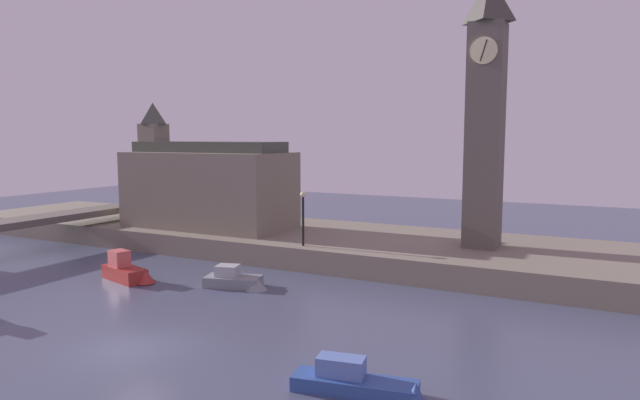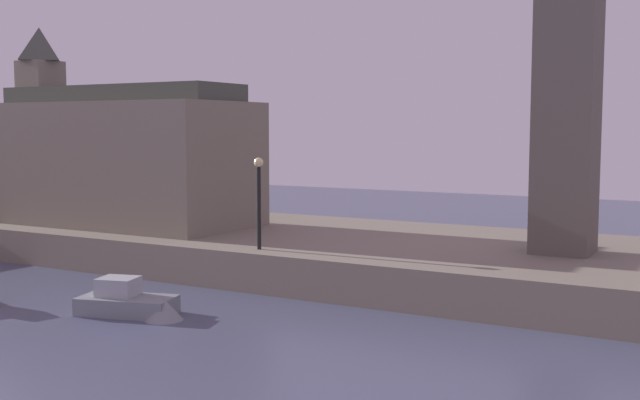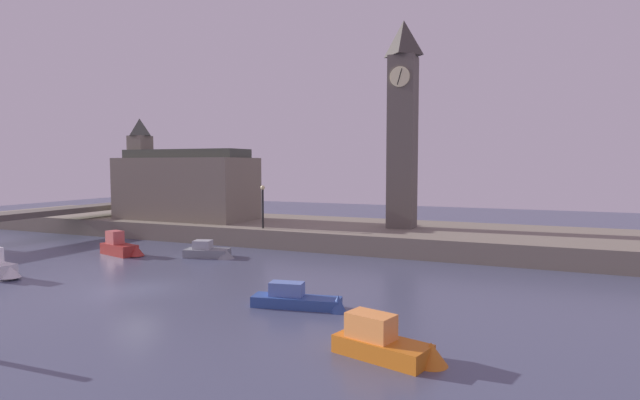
{
  "view_description": "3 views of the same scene",
  "coord_description": "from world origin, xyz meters",
  "px_view_note": "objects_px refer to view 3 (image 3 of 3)",
  "views": [
    {
      "loc": [
        16.42,
        -15.96,
        8.43
      ],
      "look_at": [
        -0.95,
        17.72,
        4.18
      ],
      "focal_mm": 31.47,
      "sensor_mm": 36.0,
      "label": 1
    },
    {
      "loc": [
        15.75,
        -9.31,
        6.13
      ],
      "look_at": [
        0.83,
        16.89,
        3.31
      ],
      "focal_mm": 43.66,
      "sensor_mm": 36.0,
      "label": 2
    },
    {
      "loc": [
        19.41,
        -20.58,
        6.68
      ],
      "look_at": [
        3.86,
        15.97,
        3.87
      ],
      "focal_mm": 28.31,
      "sensor_mm": 36.0,
      "label": 3
    }
  ],
  "objects_px": {
    "clock_tower": "(403,122)",
    "boat_patrol_orange": "(390,344)",
    "streetlamp": "(263,201)",
    "boat_cruiser_grey": "(212,252)",
    "boat_dinghy_red": "(122,247)",
    "boat_tour_blue": "(305,300)",
    "parliament_hall": "(184,185)"
  },
  "relations": [
    {
      "from": "clock_tower",
      "to": "boat_patrol_orange",
      "type": "distance_m",
      "value": 26.43
    },
    {
      "from": "parliament_hall",
      "to": "boat_tour_blue",
      "type": "relative_size",
      "value": 2.68
    },
    {
      "from": "boat_patrol_orange",
      "to": "boat_dinghy_red",
      "type": "bearing_deg",
      "value": 153.64
    },
    {
      "from": "streetlamp",
      "to": "boat_dinghy_red",
      "type": "xyz_separation_m",
      "value": [
        -7.69,
        -7.48,
        -3.14
      ]
    },
    {
      "from": "streetlamp",
      "to": "boat_cruiser_grey",
      "type": "relative_size",
      "value": 0.85
    },
    {
      "from": "parliament_hall",
      "to": "boat_patrol_orange",
      "type": "relative_size",
      "value": 3.03
    },
    {
      "from": "clock_tower",
      "to": "boat_cruiser_grey",
      "type": "distance_m",
      "value": 18.23
    },
    {
      "from": "streetlamp",
      "to": "boat_dinghy_red",
      "type": "height_order",
      "value": "streetlamp"
    },
    {
      "from": "boat_cruiser_grey",
      "to": "boat_patrol_orange",
      "type": "bearing_deg",
      "value": -38.65
    },
    {
      "from": "streetlamp",
      "to": "boat_tour_blue",
      "type": "xyz_separation_m",
      "value": [
        10.54,
        -14.72,
        -3.34
      ]
    },
    {
      "from": "boat_cruiser_grey",
      "to": "boat_patrol_orange",
      "type": "relative_size",
      "value": 0.96
    },
    {
      "from": "parliament_hall",
      "to": "boat_dinghy_red",
      "type": "xyz_separation_m",
      "value": [
        2.93,
        -10.98,
        -4.17
      ]
    },
    {
      "from": "parliament_hall",
      "to": "boat_tour_blue",
      "type": "bearing_deg",
      "value": -40.74
    },
    {
      "from": "clock_tower",
      "to": "streetlamp",
      "type": "xyz_separation_m",
      "value": [
        -10.25,
        -4.88,
        -6.39
      ]
    },
    {
      "from": "clock_tower",
      "to": "boat_dinghy_red",
      "type": "height_order",
      "value": "clock_tower"
    },
    {
      "from": "clock_tower",
      "to": "parliament_hall",
      "type": "distance_m",
      "value": 21.59
    },
    {
      "from": "streetlamp",
      "to": "boat_cruiser_grey",
      "type": "distance_m",
      "value": 6.63
    },
    {
      "from": "parliament_hall",
      "to": "boat_cruiser_grey",
      "type": "distance_m",
      "value": 13.95
    },
    {
      "from": "boat_tour_blue",
      "to": "parliament_hall",
      "type": "bearing_deg",
      "value": 139.26
    },
    {
      "from": "parliament_hall",
      "to": "boat_cruiser_grey",
      "type": "height_order",
      "value": "parliament_hall"
    },
    {
      "from": "parliament_hall",
      "to": "boat_dinghy_red",
      "type": "bearing_deg",
      "value": -75.08
    },
    {
      "from": "clock_tower",
      "to": "parliament_hall",
      "type": "bearing_deg",
      "value": -176.21
    },
    {
      "from": "clock_tower",
      "to": "parliament_hall",
      "type": "relative_size",
      "value": 1.29
    },
    {
      "from": "boat_dinghy_red",
      "to": "boat_patrol_orange",
      "type": "relative_size",
      "value": 0.95
    },
    {
      "from": "boat_tour_blue",
      "to": "boat_patrol_orange",
      "type": "xyz_separation_m",
      "value": [
        5.27,
        -4.4,
        0.14
      ]
    },
    {
      "from": "parliament_hall",
      "to": "boat_cruiser_grey",
      "type": "relative_size",
      "value": 3.15
    },
    {
      "from": "streetlamp",
      "to": "boat_tour_blue",
      "type": "bearing_deg",
      "value": -54.4
    },
    {
      "from": "clock_tower",
      "to": "streetlamp",
      "type": "relative_size",
      "value": 4.77
    },
    {
      "from": "streetlamp",
      "to": "boat_patrol_orange",
      "type": "bearing_deg",
      "value": -50.42
    },
    {
      "from": "clock_tower",
      "to": "boat_patrol_orange",
      "type": "height_order",
      "value": "clock_tower"
    },
    {
      "from": "clock_tower",
      "to": "streetlamp",
      "type": "distance_m",
      "value": 13.03
    },
    {
      "from": "boat_cruiser_grey",
      "to": "boat_dinghy_red",
      "type": "relative_size",
      "value": 1.01
    }
  ]
}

